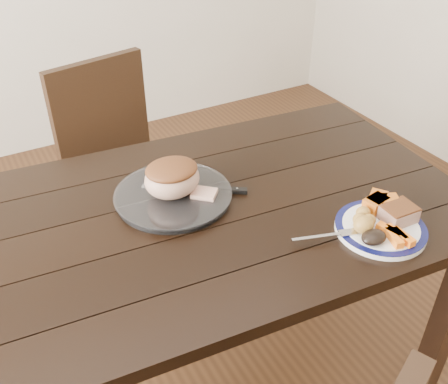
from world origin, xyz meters
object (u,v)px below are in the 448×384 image
roast_joint (172,179)px  pork_slice (398,214)px  chair_far (120,161)px  fork (329,236)px  dinner_plate (380,229)px  serving_platter (173,196)px  carving_knife (214,190)px  dining_table (197,235)px

roast_joint → pork_slice: bearing=-40.8°
chair_far → fork: size_ratio=5.33×
dinner_plate → serving_platter: 0.60m
chair_far → dinner_plate: size_ratio=3.80×
roast_joint → carving_knife: bearing=-12.9°
pork_slice → fork: pork_slice is taller
carving_knife → dining_table: bearing=-115.0°
dinner_plate → dining_table: bearing=140.4°
fork → roast_joint: 0.47m
dining_table → carving_knife: size_ratio=5.94×
dining_table → dinner_plate: (0.40, -0.33, 0.10)m
dining_table → fork: bearing=-49.9°
dinner_plate → fork: size_ratio=1.40×
fork → roast_joint: bearing=144.1°
fork → carving_knife: fork is taller
roast_joint → carving_knife: (0.12, -0.03, -0.06)m
serving_platter → pork_slice: bearing=-40.8°
carving_knife → roast_joint: bearing=-160.7°
fork → roast_joint: roast_joint is taller
dinner_plate → chair_far: bearing=110.3°
pork_slice → carving_knife: pork_slice is taller
fork → roast_joint: (-0.28, 0.38, 0.05)m
chair_far → dinner_plate: (0.39, -1.06, 0.23)m
fork → carving_knife: (-0.16, 0.35, -0.01)m
dining_table → roast_joint: 0.19m
dining_table → dinner_plate: bearing=-39.6°
chair_far → pork_slice: size_ratio=10.53×
serving_platter → fork: size_ratio=1.94×
dining_table → fork: 0.40m
dining_table → roast_joint: (-0.03, 0.09, 0.16)m
dinner_plate → roast_joint: roast_joint is taller
dinner_plate → carving_knife: (-0.31, 0.38, -0.00)m
dining_table → fork: (0.25, -0.29, 0.11)m
chair_far → carving_knife: 0.72m
chair_far → roast_joint: bearing=74.7°
chair_far → roast_joint: chair_far is taller
dining_table → carving_knife: (0.09, 0.06, 0.10)m
pork_slice → roast_joint: size_ratio=0.54×
dining_table → pork_slice: 0.57m
fork → carving_knife: size_ratio=0.62×
dining_table → pork_slice: pork_slice is taller
dining_table → pork_slice: bearing=-36.4°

